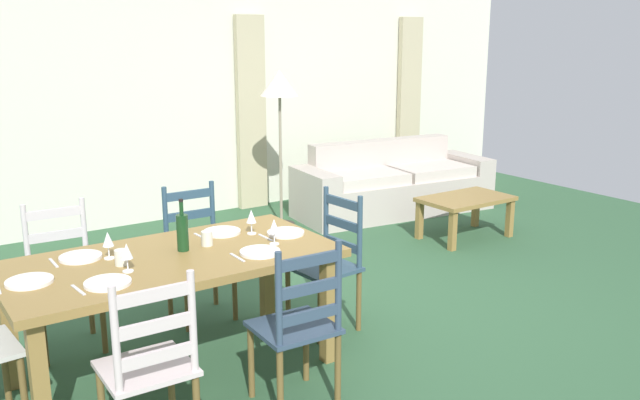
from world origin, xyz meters
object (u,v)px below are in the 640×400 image
object	(u,v)px
coffee_cup_secondary	(121,257)
dining_chair_head_east	(329,262)
wine_glass_near_left	(127,252)
couch	(391,186)
standing_lamp	(280,93)
wine_bottle	(182,231)
dining_chair_near_left	(150,367)
wine_glass_far_right	(251,217)
wine_glass_near_right	(274,227)
dining_chair_far_left	(63,278)
coffee_cup_primary	(207,238)
wine_glass_far_left	(108,240)
dining_chair_far_right	(197,253)
dining_chair_near_right	(298,326)
coffee_table	(466,203)
dining_table	(172,270)

from	to	relation	value
coffee_cup_secondary	dining_chair_head_east	bearing A→B (deg)	1.40
wine_glass_near_left	couch	world-z (taller)	wine_glass_near_left
couch	standing_lamp	world-z (taller)	standing_lamp
wine_bottle	dining_chair_near_left	bearing A→B (deg)	-123.77
wine_glass_near_left	wine_glass_far_right	size ratio (longest dim) A/B	1.00
wine_glass_near_right	coffee_cup_secondary	distance (m)	0.92
dining_chair_far_left	wine_bottle	world-z (taller)	wine_bottle
coffee_cup_primary	standing_lamp	xyz separation A→B (m)	(1.94, 2.35, 0.62)
wine_glass_near_left	coffee_cup_secondary	xyz separation A→B (m)	(0.01, 0.13, -0.07)
dining_chair_near_left	dining_chair_head_east	size ratio (longest dim) A/B	1.00
dining_chair_head_east	wine_glass_far_left	world-z (taller)	dining_chair_head_east
dining_chair_far_right	standing_lamp	size ratio (longest dim) A/B	0.59
dining_chair_near_right	wine_glass_far_right	size ratio (longest dim) A/B	5.96
dining_chair_head_east	wine_bottle	distance (m)	1.12
coffee_cup_primary	coffee_cup_secondary	bearing A→B (deg)	-173.81
wine_glass_far_right	coffee_table	world-z (taller)	wine_glass_far_right
dining_table	dining_chair_near_left	world-z (taller)	dining_chair_near_left
wine_glass_near_right	wine_glass_far_left	bearing A→B (deg)	162.06
dining_chair_near_left	coffee_cup_primary	world-z (taller)	dining_chair_near_left
dining_table	dining_chair_far_left	bearing A→B (deg)	120.65
dining_chair_near_left	dining_chair_near_right	distance (m)	0.83
wine_glass_far_right	coffee_cup_secondary	xyz separation A→B (m)	(-0.89, -0.12, -0.07)
wine_bottle	wine_glass_far_left	world-z (taller)	wine_bottle
dining_table	coffee_cup_primary	world-z (taller)	coffee_cup_primary
dining_chair_far_left	couch	bearing A→B (deg)	20.26
dining_chair_far_left	dining_chair_head_east	bearing A→B (deg)	-24.02
dining_table	couch	world-z (taller)	couch
wine_glass_near_left	wine_glass_far_left	distance (m)	0.27
wine_bottle	coffee_cup_primary	bearing A→B (deg)	3.13
wine_glass_near_left	coffee_table	xyz separation A→B (m)	(3.79, 1.13, -0.51)
dining_chair_far_left	couch	world-z (taller)	dining_chair_far_left
coffee_table	standing_lamp	bearing A→B (deg)	132.89
standing_lamp	dining_chair_near_right	bearing A→B (deg)	-119.59
dining_chair_near_left	couch	bearing A→B (deg)	36.58
dining_chair_far_right	coffee_cup_primary	size ratio (longest dim) A/B	10.67
dining_chair_near_right	coffee_cup_primary	distance (m)	0.86
dining_chair_near_right	standing_lamp	xyz separation A→B (m)	(1.78, 3.14, 0.93)
dining_chair_near_left	wine_glass_near_right	xyz separation A→B (m)	(1.03, 0.57, 0.38)
wine_glass_near_right	standing_lamp	world-z (taller)	standing_lamp
dining_table	wine_glass_far_left	distance (m)	0.40
dining_chair_far_left	standing_lamp	distance (m)	3.25
dining_chair_far_left	dining_chair_head_east	distance (m)	1.75
coffee_cup_primary	couch	bearing A→B (deg)	33.30
wine_glass_near_left	standing_lamp	distance (m)	3.60
coffee_table	standing_lamp	xyz separation A→B (m)	(-1.30, 1.40, 1.06)
wine_glass_near_right	coffee_table	size ratio (longest dim) A/B	0.18
dining_table	wine_glass_near_left	world-z (taller)	wine_glass_near_left
wine_bottle	coffee_cup_secondary	distance (m)	0.40
wine_bottle	coffee_cup_secondary	world-z (taller)	wine_bottle
wine_bottle	coffee_table	world-z (taller)	wine_bottle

